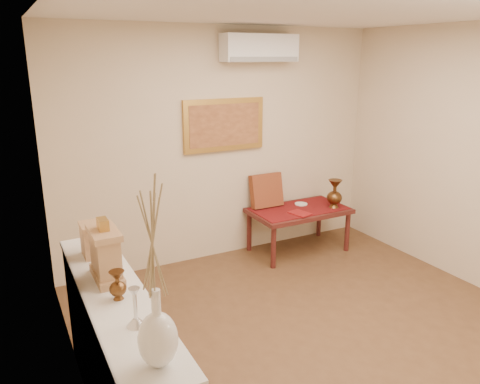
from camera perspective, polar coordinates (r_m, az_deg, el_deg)
floor at (r=4.24m, az=12.11°, el=-18.07°), size 4.50×4.50×0.00m
ceiling at (r=3.53m, az=14.88°, el=21.20°), size 4.50×4.50×0.00m
wall_back at (r=5.50m, az=-2.05°, el=5.64°), size 4.00×0.02×2.70m
wall_left at (r=2.84m, az=-19.14°, el=-5.63°), size 0.02×4.50×2.70m
white_vase at (r=2.10m, az=-10.44°, el=-9.19°), size 0.19×0.19×0.98m
candlestick at (r=2.60m, az=-12.65°, el=-13.54°), size 0.11×0.11×0.22m
brass_urn_small at (r=2.88m, az=-14.73°, el=-10.47°), size 0.10×0.10×0.23m
table_cloth at (r=5.81m, az=7.21°, el=-2.02°), size 1.14×0.59×0.01m
brass_urn_tall at (r=5.86m, az=11.47°, el=0.17°), size 0.19×0.19×0.43m
plate at (r=5.96m, az=7.45°, el=-1.46°), size 0.16×0.16×0.01m
menu at (r=5.61m, az=7.33°, el=-2.58°), size 0.24×0.29×0.01m
cushion at (r=5.79m, az=3.23°, el=0.19°), size 0.41×0.18×0.43m
display_ledge at (r=3.27m, az=-14.48°, el=-19.28°), size 0.37×2.02×0.98m
mantel_clock at (r=3.12m, az=-16.05°, el=-7.23°), size 0.17×0.36×0.41m
wooden_chest at (r=3.52m, az=-17.45°, el=-5.53°), size 0.16×0.21×0.24m
low_table at (r=5.83m, az=7.18°, el=-2.67°), size 1.20×0.70×0.55m
painting at (r=5.44m, az=-1.96°, el=8.18°), size 1.00×0.06×0.60m
ac_unit at (r=5.48m, az=2.40°, el=17.13°), size 0.90×0.25×0.30m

